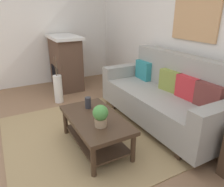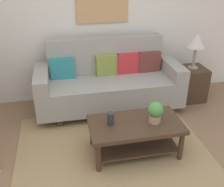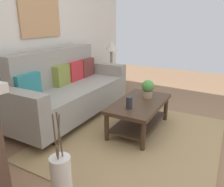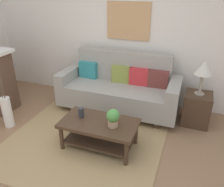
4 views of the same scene
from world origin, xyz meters
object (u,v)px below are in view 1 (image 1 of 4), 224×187
at_px(coffee_table, 95,125).
at_px(couch, 163,98).
at_px(fireplace, 66,62).
at_px(floor_vase, 58,89).
at_px(throw_pillow_crimson, 188,88).
at_px(potted_plant_tabletop, 101,115).
at_px(throw_pillow_teal, 144,70).
at_px(throw_pillow_olive, 171,81).
at_px(framed_painting, 195,16).
at_px(throw_pillow_maroon, 209,96).
at_px(tabletop_vase, 88,103).

bearing_deg(coffee_table, couch, 94.42).
relative_size(fireplace, floor_vase, 2.18).
bearing_deg(throw_pillow_crimson, potted_plant_tabletop, -91.17).
bearing_deg(throw_pillow_teal, potted_plant_tabletop, -53.07).
height_order(coffee_table, floor_vase, floor_vase).
height_order(throw_pillow_teal, potted_plant_tabletop, throw_pillow_teal).
bearing_deg(throw_pillow_teal, fireplace, -150.89).
xyz_separation_m(throw_pillow_olive, fireplace, (-2.33, -0.92, -0.09)).
distance_m(throw_pillow_teal, floor_vase, 1.65).
relative_size(throw_pillow_olive, framed_painting, 0.44).
distance_m(throw_pillow_olive, throw_pillow_crimson, 0.34).
bearing_deg(couch, throw_pillow_olive, 90.00).
height_order(throw_pillow_olive, coffee_table, throw_pillow_olive).
relative_size(throw_pillow_maroon, framed_painting, 0.44).
distance_m(throw_pillow_maroon, fireplace, 3.15).
xyz_separation_m(throw_pillow_teal, throw_pillow_crimson, (1.03, 0.00, 0.00)).
relative_size(throw_pillow_teal, throw_pillow_crimson, 1.00).
bearing_deg(throw_pillow_crimson, couch, -159.79).
distance_m(couch, floor_vase, 1.99).
relative_size(throw_pillow_olive, potted_plant_tabletop, 1.37).
xyz_separation_m(couch, coffee_table, (0.09, -1.17, -0.12)).
distance_m(couch, throw_pillow_maroon, 0.74).
distance_m(throw_pillow_maroon, tabletop_vase, 1.56).
bearing_deg(framed_painting, floor_vase, -133.46).
bearing_deg(framed_painting, throw_pillow_teal, -153.50).
distance_m(potted_plant_tabletop, fireplace, 2.68).
relative_size(throw_pillow_olive, fireplace, 0.31).
xyz_separation_m(fireplace, framed_painting, (2.33, 1.26, 1.00)).
bearing_deg(couch, throw_pillow_maroon, 10.43).
xyz_separation_m(throw_pillow_crimson, potted_plant_tabletop, (-0.03, -1.33, -0.11)).
distance_m(coffee_table, framed_painting, 2.08).
distance_m(couch, fireplace, 2.47).
bearing_deg(throw_pillow_teal, floor_vase, -124.01).
xyz_separation_m(throw_pillow_teal, framed_painting, (0.68, 0.34, 0.91)).
height_order(throw_pillow_crimson, throw_pillow_maroon, same).
distance_m(couch, potted_plant_tabletop, 1.25).
bearing_deg(throw_pillow_olive, coffee_table, -86.00).
height_order(potted_plant_tabletop, fireplace, fireplace).
bearing_deg(couch, potted_plant_tabletop, -75.33).
distance_m(throw_pillow_maroon, potted_plant_tabletop, 1.38).
height_order(throw_pillow_maroon, fireplace, fireplace).
distance_m(throw_pillow_teal, tabletop_vase, 1.37).
bearing_deg(tabletop_vase, throw_pillow_maroon, 55.04).
relative_size(throw_pillow_teal, throw_pillow_olive, 1.00).
bearing_deg(tabletop_vase, fireplace, 170.65).
height_order(throw_pillow_maroon, floor_vase, throw_pillow_maroon).
bearing_deg(throw_pillow_maroon, throw_pillow_teal, 180.00).
distance_m(couch, throw_pillow_olive, 0.28).
xyz_separation_m(throw_pillow_teal, coffee_table, (0.77, -1.30, -0.37)).
bearing_deg(throw_pillow_teal, couch, -10.43).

